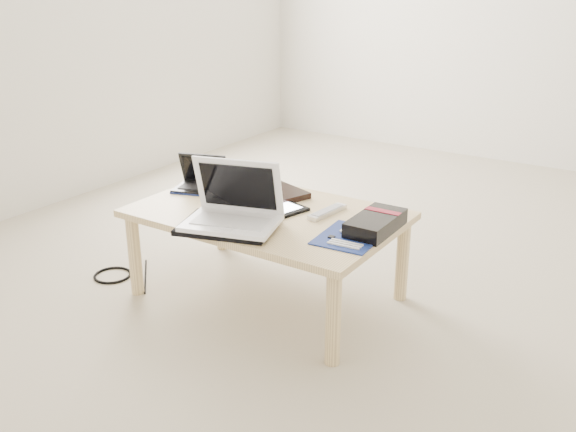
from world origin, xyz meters
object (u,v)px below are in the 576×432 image
Objects in this scene: netbook at (202,182)px; white_laptop at (234,210)px; gpu_box at (376,223)px; coffee_table at (267,222)px.

netbook is 0.66× the size of white_laptop.
white_laptop is 1.41× the size of gpu_box.
white_laptop is (0.42, -0.29, 0.04)m from netbook.
white_laptop reaches higher than gpu_box.
coffee_table is 0.25m from white_laptop.
netbook is 0.51m from white_laptop.
gpu_box is (0.48, 0.05, 0.08)m from coffee_table.
white_laptop is (-0.00, -0.22, 0.12)m from coffee_table.
gpu_box is (0.48, 0.27, -0.04)m from white_laptop.
coffee_table is at bearing -173.50° from gpu_box.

